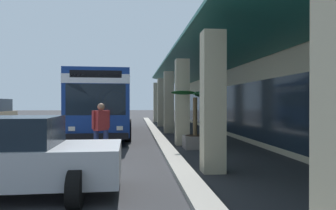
# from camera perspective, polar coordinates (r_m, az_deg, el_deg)

# --- Properties ---
(ground) EXTENTS (120.00, 120.00, 0.00)m
(ground) POSITION_cam_1_polar(r_m,az_deg,el_deg) (16.91, 17.94, -5.47)
(ground) COLOR #2D2D30
(curb_strip) EXTENTS (37.74, 0.50, 0.12)m
(curb_strip) POSITION_cam_1_polar(r_m,az_deg,el_deg) (15.88, -1.64, -5.62)
(curb_strip) COLOR #9E998E
(curb_strip) RESTS_ON ground
(transit_bus) EXTENTS (11.34, 3.25, 3.34)m
(transit_bus) POSITION_cam_1_polar(r_m,az_deg,el_deg) (18.16, -11.55, 0.80)
(transit_bus) COLOR navy
(transit_bus) RESTS_ON ground
(pedestrian) EXTENTS (0.53, 0.52, 1.71)m
(pedestrian) POSITION_cam_1_polar(r_m,az_deg,el_deg) (10.57, -11.70, -3.74)
(pedestrian) COLOR navy
(pedestrian) RESTS_ON ground
(potted_palm) EXTENTS (1.65, 1.82, 2.20)m
(potted_palm) POSITION_cam_1_polar(r_m,az_deg,el_deg) (12.29, 4.74, -4.92)
(potted_palm) COLOR gray
(potted_palm) RESTS_ON ground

